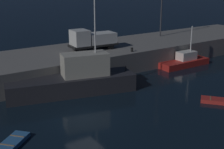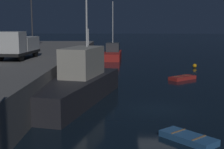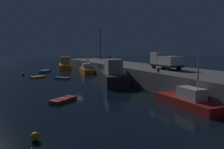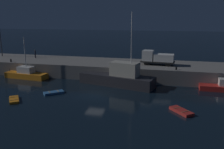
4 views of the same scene
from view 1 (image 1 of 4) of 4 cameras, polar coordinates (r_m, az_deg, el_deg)
ground_plane at (r=24.92m, az=-5.21°, el=-8.11°), size 320.00×320.00×0.00m
pier_quay at (r=34.98m, az=-14.99°, el=1.04°), size 75.34×9.59×2.45m
fishing_boat_blue at (r=30.01m, az=-6.85°, el=-1.00°), size 12.56×6.01×11.38m
fishing_boat_orange at (r=40.29m, az=13.08°, el=2.39°), size 7.06×2.30×4.96m
dinghy_orange_near at (r=29.41m, az=18.83°, el=-4.58°), size 2.78×3.03×0.38m
rowboat_blue_far at (r=22.25m, az=-17.75°, el=-11.79°), size 2.83×2.69×0.35m
lamp_post_east at (r=46.05m, az=9.12°, el=13.39°), size 0.44×0.44×9.11m
utility_truck at (r=37.10m, az=-3.66°, el=6.45°), size 5.87×2.50×2.48m
bollard_central at (r=36.28m, az=3.66°, el=4.56°), size 0.28×0.28×0.48m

